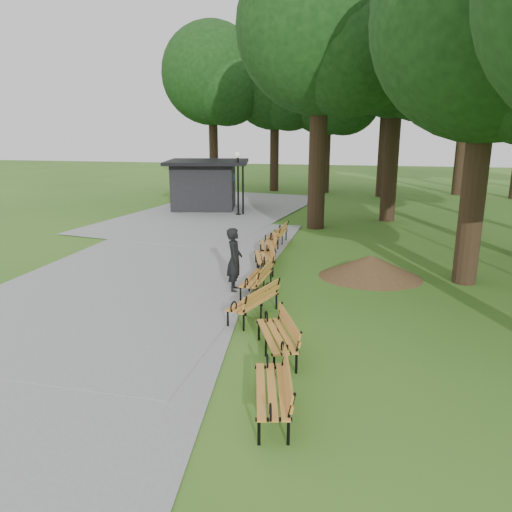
% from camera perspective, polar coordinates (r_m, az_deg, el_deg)
% --- Properties ---
extents(ground, '(100.00, 100.00, 0.00)m').
position_cam_1_polar(ground, '(13.39, -0.81, -5.51)').
color(ground, '#34641C').
rests_on(ground, ground).
extents(path, '(12.00, 38.00, 0.06)m').
position_cam_1_polar(path, '(17.29, -11.73, -1.01)').
color(path, gray).
rests_on(path, ground).
extents(person, '(0.57, 0.75, 1.87)m').
position_cam_1_polar(person, '(14.12, -2.49, -0.47)').
color(person, black).
rests_on(person, ground).
extents(kiosk, '(5.05, 4.58, 2.79)m').
position_cam_1_polar(kiosk, '(28.59, -6.02, 8.17)').
color(kiosk, black).
rests_on(kiosk, ground).
extents(lamp_post, '(0.32, 0.32, 3.36)m').
position_cam_1_polar(lamp_post, '(26.23, -2.10, 9.86)').
color(lamp_post, black).
rests_on(lamp_post, ground).
extents(dirt_mound, '(2.72, 2.72, 0.73)m').
position_cam_1_polar(dirt_mound, '(15.98, 13.10, -1.15)').
color(dirt_mound, '#47301C').
rests_on(dirt_mound, ground).
extents(bench_0, '(1.01, 1.99, 0.88)m').
position_cam_1_polar(bench_0, '(8.41, 1.83, -15.23)').
color(bench_0, '#C2792C').
rests_on(bench_0, ground).
extents(bench_1, '(1.29, 2.00, 0.88)m').
position_cam_1_polar(bench_1, '(10.35, 2.37, -9.21)').
color(bench_1, '#C2792C').
rests_on(bench_1, ground).
extents(bench_2, '(1.21, 2.00, 0.88)m').
position_cam_1_polar(bench_2, '(12.29, -0.32, -5.23)').
color(bench_2, '#C2792C').
rests_on(bench_2, ground).
extents(bench_3, '(0.78, 1.94, 0.88)m').
position_cam_1_polar(bench_3, '(14.08, 0.05, -2.60)').
color(bench_3, '#C2792C').
rests_on(bench_3, ground).
extents(bench_4, '(1.10, 2.00, 0.88)m').
position_cam_1_polar(bench_4, '(16.33, 0.92, -0.14)').
color(bench_4, '#C2792C').
rests_on(bench_4, ground).
extents(bench_5, '(1.03, 1.99, 0.88)m').
position_cam_1_polar(bench_5, '(17.86, 1.34, 1.16)').
color(bench_5, '#C2792C').
rests_on(bench_5, ground).
extents(bench_6, '(0.74, 1.93, 0.88)m').
position_cam_1_polar(bench_6, '(19.77, 2.42, 2.49)').
color(bench_6, '#C2792C').
rests_on(bench_6, ground).
extents(lawn_tree_0, '(6.55, 6.55, 10.70)m').
position_cam_1_polar(lawn_tree_0, '(16.02, 25.67, 23.24)').
color(lawn_tree_0, black).
rests_on(lawn_tree_0, ground).
extents(lawn_tree_2, '(7.34, 7.34, 12.40)m').
position_cam_1_polar(lawn_tree_2, '(23.30, 7.57, 24.60)').
color(lawn_tree_2, black).
rests_on(lawn_tree_2, ground).
extents(lawn_tree_4, '(6.22, 6.22, 11.19)m').
position_cam_1_polar(lawn_tree_4, '(25.80, 16.08, 21.73)').
color(lawn_tree_4, black).
rests_on(lawn_tree_4, ground).
extents(tree_backdrop, '(35.88, 9.18, 16.54)m').
position_cam_1_polar(tree_backdrop, '(35.94, 19.04, 19.81)').
color(tree_backdrop, black).
rests_on(tree_backdrop, ground).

